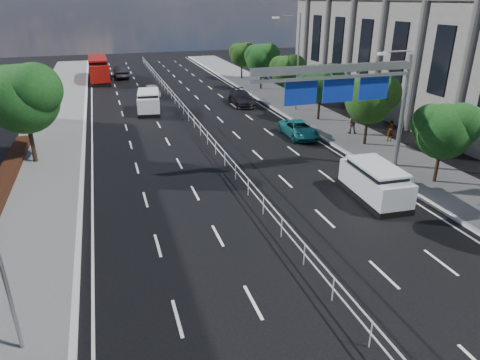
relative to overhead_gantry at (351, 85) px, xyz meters
name	(u,v)px	position (x,y,z in m)	size (l,w,h in m)	color
ground	(322,288)	(-6.74, -10.05, -5.61)	(160.00, 160.00, 0.00)	black
kerb_near	(74,338)	(-15.74, -10.05, -5.54)	(0.25, 140.00, 0.15)	silver
median_fence	(196,124)	(-6.74, 12.45, -5.08)	(0.05, 85.00, 1.02)	silver
overhead_gantry	(351,85)	(0.00, 0.00, 0.00)	(10.24, 0.38, 7.45)	gray
streetlight_far	(295,56)	(3.76, 15.95, -0.40)	(2.78, 2.40, 9.00)	gray
civic_hall	(443,44)	(16.98, 11.95, 0.66)	(14.40, 36.00, 14.35)	slate
near_tree_back	(24,95)	(-18.68, 7.92, -1.00)	(4.84, 4.51, 6.69)	black
far_tree_c	(445,128)	(4.50, -3.07, -2.18)	(3.52, 3.28, 4.94)	black
far_tree_d	(371,97)	(4.51, 4.42, -1.92)	(3.85, 3.59, 5.34)	black
far_tree_e	(321,81)	(4.51, 11.93, -2.05)	(3.63, 3.38, 5.13)	black
far_tree_f	(287,69)	(4.50, 19.43, -2.12)	(3.52, 3.28, 5.02)	black
far_tree_g	(262,58)	(4.51, 26.92, -1.85)	(3.96, 3.69, 5.45)	black
far_tree_h	(242,53)	(4.50, 34.43, -2.18)	(3.41, 3.18, 4.91)	black
white_minivan	(149,102)	(-9.76, 19.79, -4.59)	(2.67, 5.01, 2.08)	black
red_bus	(98,68)	(-14.07, 39.56, -4.02)	(2.59, 10.23, 3.04)	black
near_car_silver	(152,90)	(-8.61, 27.28, -4.93)	(1.60, 3.98, 1.36)	#A0A2A7
near_car_dark	(121,72)	(-11.17, 40.60, -4.77)	(1.76, 5.05, 1.66)	black
silver_minivan	(375,182)	(-0.24, -3.75, -4.64)	(2.30, 4.87, 1.98)	black
parked_car_teal	(299,129)	(0.71, 8.03, -4.98)	(2.06, 4.48, 1.24)	#165E64
parked_car_dark	(242,98)	(-0.24, 19.95, -4.90)	(1.98, 4.87, 1.41)	black
pedestrian_a	(390,131)	(6.66, 4.48, -4.66)	(0.59, 0.39, 1.61)	gray
pedestrian_b	(352,123)	(4.95, 7.19, -4.59)	(0.85, 0.66, 1.75)	gray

